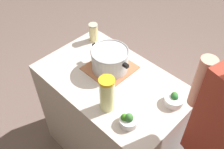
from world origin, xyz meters
The scene contains 8 objects.
ground_plane centered at (0.00, 0.00, 0.00)m, with size 8.00×8.00×0.00m, color #725C55.
counter_slab centered at (0.00, 0.00, 0.47)m, with size 1.06×0.66×0.94m, color beige.
dish_cloth centered at (-0.09, 0.07, 0.95)m, with size 0.30×0.32×0.01m, color #A76543.
cooking_pot centered at (-0.09, 0.07, 1.03)m, with size 0.33×0.27×0.16m.
lemonade_pitcher centered at (0.14, -0.19, 1.06)m, with size 0.09×0.09×0.24m.
mason_jar centered at (-0.42, 0.21, 1.02)m, with size 0.07×0.07×0.15m.
broccoli_bowl_front centered at (0.32, -0.19, 0.98)m, with size 0.11×0.11×0.09m.
broccoli_bowl_center centered at (0.42, 0.13, 0.97)m, with size 0.12×0.12×0.08m.
Camera 1 is at (0.85, -0.86, 2.21)m, focal length 40.94 mm.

